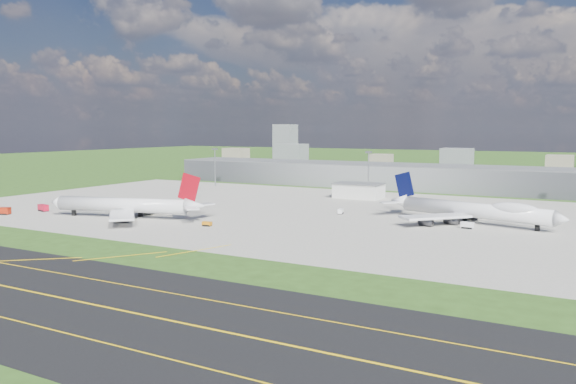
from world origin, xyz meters
The scene contains 24 objects.
ground centered at (0.00, 150.00, 0.00)m, with size 1400.00×1400.00×0.00m, color #2B4B17.
taxiway centered at (0.00, -110.00, 0.03)m, with size 1400.00×60.00×0.06m, color black.
apron centered at (10.00, 40.00, 0.04)m, with size 360.00×190.00×0.08m, color gray.
terminal centered at (0.00, 165.00, 7.50)m, with size 300.00×42.00×15.00m, color gray.
ops_building centered at (10.00, 100.00, 4.00)m, with size 26.00×16.00×8.00m, color silver.
mast_west centered at (-100.00, 115.00, 17.71)m, with size 3.50×2.00×25.90m.
mast_center centered at (10.00, 115.00, 17.71)m, with size 3.50×2.00×25.90m.
airliner_red_twin centered at (-52.02, -15.99, 5.45)m, with size 73.56×56.32×20.45m.
airliner_blue_quad centered at (83.37, 41.12, 5.54)m, with size 75.27×57.99×19.93m.
fire_truck centered at (-109.40, -36.01, 1.67)m, with size 7.97×5.27×3.34m.
crash_tender centered at (-101.96, -20.01, 1.59)m, with size 6.50×3.86×3.19m.
tug_yellow centered at (-9.18, -16.30, 0.95)m, with size 3.94×2.62×1.82m.
van_white_near centered at (24.95, 39.23, 1.18)m, with size 2.87×4.82×2.33m.
van_white_far centered at (83.40, 27.75, 1.26)m, with size 4.93×2.58×2.49m.
bldg_far_w centered at (-220.00, 320.00, 9.00)m, with size 24.00×20.00×18.00m, color gray.
bldg_w centered at (-140.00, 300.00, 12.00)m, with size 28.00×22.00×24.00m, color slate.
bldg_cw centered at (-60.00, 340.00, 7.00)m, with size 20.00×18.00×14.00m, color gray.
bldg_c centered at (20.00, 310.00, 11.00)m, with size 26.00×20.00×22.00m, color slate.
bldg_ce centered at (100.00, 350.00, 8.00)m, with size 22.00×24.00×16.00m, color gray.
bldg_tall_w centered at (-180.00, 360.00, 22.00)m, with size 22.00×20.00×44.00m, color slate.
tree_far_w centered at (-200.00, 270.00, 5.18)m, with size 7.20×7.20×8.80m.
tree_w centered at (-110.00, 265.00, 4.86)m, with size 6.75×6.75×8.25m.
tree_c centered at (-20.00, 280.00, 5.84)m, with size 8.10×8.10×9.90m.
tree_e centered at (70.00, 275.00, 5.51)m, with size 7.65×7.65×9.35m.
Camera 1 is at (124.84, -195.31, 38.66)m, focal length 35.00 mm.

